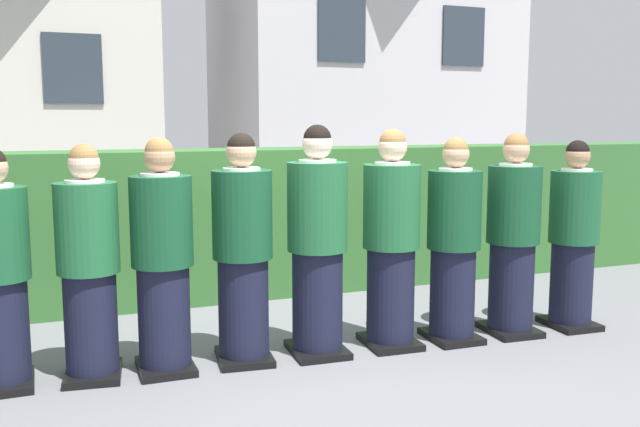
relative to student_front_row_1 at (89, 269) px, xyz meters
name	(u,v)px	position (x,y,z in m)	size (l,w,h in m)	color
ground_plane	(320,353)	(1.60, -0.11, -0.75)	(60.00, 60.00, 0.00)	slate
student_front_row_1	(89,269)	(0.00, 0.00, 0.00)	(0.42, 0.52, 1.57)	black
student_front_row_2	(163,262)	(0.48, -0.05, 0.02)	(0.42, 0.47, 1.61)	black
student_front_row_3	(243,254)	(1.04, -0.05, 0.03)	(0.43, 0.51, 1.64)	black
student_front_row_4	(317,246)	(1.59, -0.10, 0.06)	(0.44, 0.54, 1.69)	black
student_front_row_5	(391,244)	(2.18, -0.13, 0.04)	(0.43, 0.50, 1.66)	black
student_front_row_6	(453,245)	(2.69, -0.19, 0.01)	(0.41, 0.51, 1.59)	black
student_front_row_7	(513,239)	(3.23, -0.22, 0.02)	(0.42, 0.49, 1.62)	black
student_front_row_8	(573,239)	(3.80, -0.26, -0.01)	(0.41, 0.47, 1.56)	black
hedge	(248,222)	(1.60, 1.83, -0.03)	(12.43, 0.70, 1.44)	#33662D
school_building_annex	(359,30)	(6.03, 8.81, 2.82)	(5.91, 4.21, 6.97)	silver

